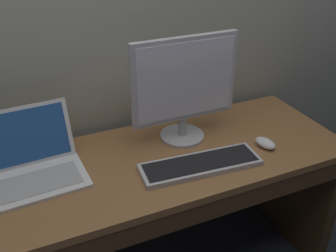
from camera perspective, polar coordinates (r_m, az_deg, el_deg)
desk at (r=1.71m, az=-2.26°, el=-11.30°), size 1.69×0.60×0.73m
laptop_white at (r=1.54m, az=-19.13°, el=-5.52°), size 0.36×0.32×0.24m
external_monitor at (r=1.60m, az=2.47°, el=5.85°), size 0.46×0.20×0.46m
wired_keyboard at (r=1.53m, az=4.84°, el=-5.72°), size 0.49×0.19×0.02m
computer_mouse at (r=1.70m, az=14.26°, el=-2.48°), size 0.08×0.11×0.04m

